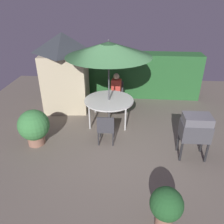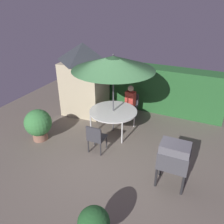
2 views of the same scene
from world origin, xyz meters
name	(u,v)px [view 1 (image 1 of 2)]	position (x,y,z in m)	size (l,w,h in m)	color
ground_plane	(122,144)	(0.00, 0.00, 0.00)	(11.00, 11.00, 0.00)	#6B6056
hedge_backdrop	(126,75)	(0.00, 3.50, 0.87)	(5.78, 0.77, 1.75)	#28602D
garden_shed	(65,72)	(-2.11, 2.19, 1.37)	(1.67, 1.60, 2.68)	#C6B793
patio_table	(109,101)	(-0.49, 1.27, 0.72)	(1.58, 1.58, 0.77)	white
patio_umbrella	(109,49)	(-0.49, 1.27, 2.36)	(2.53, 2.53, 2.63)	#4C4C51
bbq_grill	(196,128)	(1.80, -0.38, 0.85)	(0.71, 0.51, 1.20)	#47474C
chair_near_shed	(117,92)	(-0.32, 2.54, 0.52)	(0.52, 0.52, 0.90)	#38383D
chair_far_side	(106,127)	(-0.46, 0.00, 0.52)	(0.47, 0.48, 0.90)	#38383D
potted_plant_by_shed	(166,206)	(0.85, -2.48, 0.53)	(0.58, 0.58, 0.89)	#936651
potted_plant_by_grill	(34,126)	(-2.41, -0.18, 0.57)	(0.85, 0.85, 1.03)	#936651
person_in_red	(116,86)	(-0.34, 2.45, 0.78)	(0.37, 0.28, 1.26)	#CC3D33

